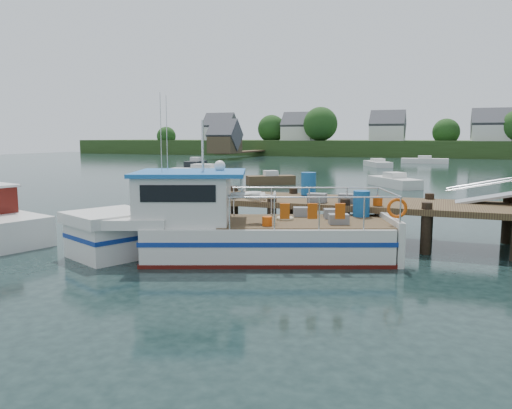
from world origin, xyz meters
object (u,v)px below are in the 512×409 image
(lobster_boat, at_px, (227,228))
(moored_far, at_px, (425,160))
(moored_e, at_px, (196,164))
(dock, at_px, (497,180))
(moored_d, at_px, (378,163))
(moored_a, at_px, (203,172))
(moored_rowboat, at_px, (271,179))
(moored_b, at_px, (394,182))

(lobster_boat, height_order, moored_far, lobster_boat)
(lobster_boat, height_order, moored_e, lobster_boat)
(dock, bearing_deg, moored_d, 101.53)
(moored_e, bearing_deg, dock, -69.87)
(moored_d, height_order, moored_e, moored_e)
(lobster_boat, xyz_separation_m, moored_a, (-14.32, 26.91, -0.45))
(moored_rowboat, relative_size, moored_far, 0.60)
(lobster_boat, xyz_separation_m, moored_far, (3.48, 58.79, -0.49))
(moored_b, distance_m, moored_d, 25.70)
(moored_far, bearing_deg, dock, -101.30)
(moored_e, bearing_deg, moored_rowboat, -67.41)
(moored_rowboat, relative_size, moored_e, 0.81)
(moored_d, distance_m, moored_e, 22.06)
(moored_a, relative_size, moored_e, 1.44)
(dock, xyz_separation_m, lobster_boat, (-7.58, -3.83, -1.36))
(lobster_boat, distance_m, moored_d, 48.90)
(dock, xyz_separation_m, moored_e, (-29.12, 35.57, -1.79))
(moored_rowboat, xyz_separation_m, moored_d, (4.67, 26.55, -0.03))
(moored_far, relative_size, moored_d, 1.01)
(moored_far, relative_size, moored_e, 1.35)
(moored_a, bearing_deg, moored_rowboat, -16.92)
(lobster_boat, relative_size, moored_rowboat, 2.65)
(dock, bearing_deg, moored_e, 129.30)
(moored_rowboat, distance_m, moored_b, 9.06)
(moored_far, height_order, moored_e, moored_e)
(moored_a, xyz_separation_m, moored_e, (-7.22, 12.49, 0.02))
(moored_rowboat, height_order, moored_a, moored_a)
(moored_far, distance_m, moored_b, 35.27)
(moored_b, bearing_deg, dock, -57.51)
(moored_rowboat, relative_size, moored_b, 0.76)
(moored_b, relative_size, moored_e, 1.06)
(moored_e, bearing_deg, moored_far, 18.60)
(moored_far, distance_m, moored_d, 11.16)
(moored_far, distance_m, moored_a, 36.52)
(dock, distance_m, moored_a, 31.87)
(moored_far, height_order, moored_a, moored_a)
(dock, xyz_separation_m, moored_rowboat, (-13.86, 18.48, -1.85))
(lobster_boat, distance_m, moored_e, 44.91)
(moored_b, bearing_deg, moored_rowboat, -153.69)
(moored_a, height_order, moored_b, moored_a)
(lobster_boat, bearing_deg, moored_far, 65.98)
(lobster_boat, relative_size, moored_d, 1.61)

